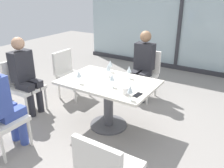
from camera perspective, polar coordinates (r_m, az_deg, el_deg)
The scene contains 18 objects.
ground_plane at distance 3.68m, azimuth -0.84°, elevation -9.89°, with size 12.00×12.00×0.00m, color gray.
window_wall_backdrop at distance 6.09m, azimuth 16.20°, elevation 14.52°, with size 5.18×0.10×2.70m.
dining_table_main at distance 3.42m, azimuth -0.89°, elevation -2.07°, with size 1.33×0.89×0.73m.
chair_side_end at distance 4.18m, azimuth -20.87°, elevation 0.29°, with size 0.50×0.46×0.87m.
chair_near_window at distance 4.47m, azimuth 7.93°, elevation 3.03°, with size 0.46×0.51×0.87m.
chair_far_left at distance 4.49m, azimuth -10.30°, elevation 2.96°, with size 0.50×0.46×0.87m.
person_side_end at distance 4.03m, azimuth -20.31°, elevation 2.66°, with size 0.39×0.34×1.26m.
person_near_window at distance 4.31m, azimuth 7.47°, elevation 5.17°, with size 0.34×0.39×1.26m.
person_front_left at distance 3.16m, azimuth -25.25°, elevation -3.58°, with size 0.34×0.39×1.26m.
wine_glass_0 at distance 2.76m, azimuth 4.41°, elevation -1.32°, with size 0.07×0.07×0.18m.
wine_glass_1 at distance 3.50m, azimuth -0.95°, elevation 4.00°, with size 0.07×0.07×0.18m.
wine_glass_2 at distance 3.26m, azimuth -7.98°, elevation 2.38°, with size 0.07×0.07×0.18m.
wine_glass_3 at distance 3.43m, azimuth 4.16°, elevation 3.52°, with size 0.07×0.07×0.18m.
wine_glass_4 at distance 3.68m, azimuth -0.42°, elevation 4.96°, with size 0.07×0.07×0.18m.
wine_glass_5 at distance 3.11m, azimuth 0.04°, elevation 1.58°, with size 0.07×0.07×0.18m.
coffee_cup at distance 2.93m, azimuth 3.33°, elevation -1.70°, with size 0.08×0.08×0.09m, color white.
cell_phone_on_table at distance 2.93m, azimuth 6.18°, elevation -2.62°, with size 0.07×0.14×0.01m, color black.
handbag_0 at distance 4.20m, azimuth -24.61°, elevation -5.56°, with size 0.30×0.16×0.28m, color silver.
Camera 1 is at (1.69, -2.60, 1.98)m, focal length 37.89 mm.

